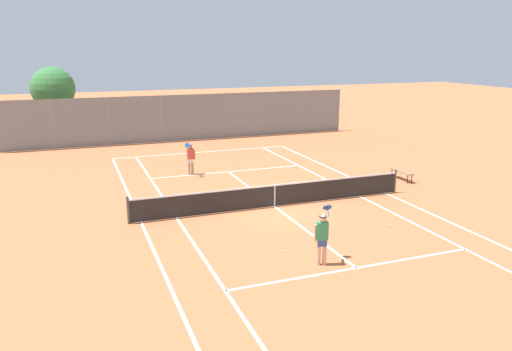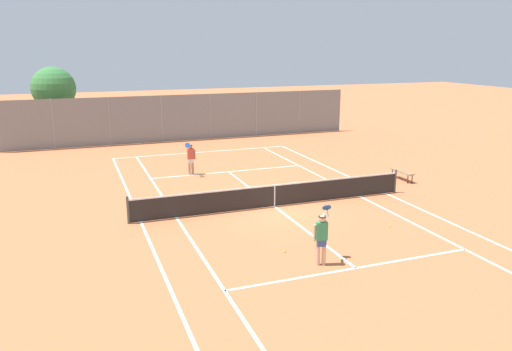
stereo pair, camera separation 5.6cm
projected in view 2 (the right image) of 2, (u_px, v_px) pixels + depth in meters
ground_plane at (274, 206)px, 20.82m from camera, size 120.00×120.00×0.00m
court_line_markings at (274, 206)px, 20.82m from camera, size 11.10×23.90×0.01m
tennis_net at (275, 195)px, 20.69m from camera, size 12.00×0.10×1.07m
player_near_side at (321, 236)px, 15.04m from camera, size 0.80×0.71×1.77m
player_far_left at (191, 157)px, 25.86m from camera, size 0.66×0.74×1.77m
loose_tennis_ball_0 at (285, 251)px, 16.16m from camera, size 0.07×0.07×0.07m
loose_tennis_ball_1 at (299, 185)px, 24.00m from camera, size 0.07×0.07×0.07m
loose_tennis_ball_2 at (390, 226)px, 18.44m from camera, size 0.07×0.07×0.07m
courtside_bench at (402, 172)px, 24.86m from camera, size 0.36×1.50×0.47m
back_fence at (187, 118)px, 35.14m from camera, size 24.62×0.08×3.27m
tree_behind_left at (54, 90)px, 33.92m from camera, size 2.93×2.93×5.20m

